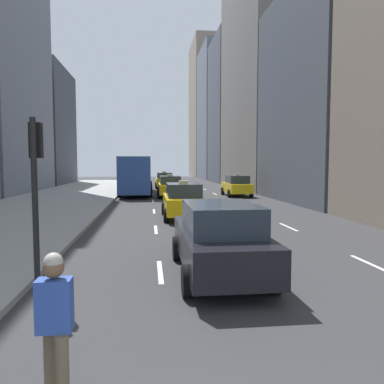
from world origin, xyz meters
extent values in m
cube|color=#9E9E99|center=(-7.00, 27.00, 0.07)|extent=(8.00, 66.00, 0.15)
cube|color=white|center=(-0.20, 8.00, 0.01)|extent=(0.12, 2.00, 0.01)
cube|color=white|center=(-0.20, 14.00, 0.01)|extent=(0.12, 2.00, 0.01)
cube|color=white|center=(-0.20, 20.00, 0.01)|extent=(0.12, 2.00, 0.01)
cube|color=white|center=(-0.20, 26.00, 0.01)|extent=(0.12, 2.00, 0.01)
cube|color=white|center=(-0.20, 32.00, 0.01)|extent=(0.12, 2.00, 0.01)
cube|color=white|center=(-0.20, 38.00, 0.01)|extent=(0.12, 2.00, 0.01)
cube|color=white|center=(-0.20, 44.00, 0.01)|extent=(0.12, 2.00, 0.01)
cube|color=white|center=(-0.20, 50.00, 0.01)|extent=(0.12, 2.00, 0.01)
cube|color=white|center=(2.60, 8.00, 0.01)|extent=(0.12, 2.00, 0.01)
cube|color=white|center=(2.60, 14.00, 0.01)|extent=(0.12, 2.00, 0.01)
cube|color=white|center=(2.60, 20.00, 0.01)|extent=(0.12, 2.00, 0.01)
cube|color=white|center=(2.60, 26.00, 0.01)|extent=(0.12, 2.00, 0.01)
cube|color=white|center=(2.60, 32.00, 0.01)|extent=(0.12, 2.00, 0.01)
cube|color=white|center=(2.60, 38.00, 0.01)|extent=(0.12, 2.00, 0.01)
cube|color=white|center=(2.60, 44.00, 0.01)|extent=(0.12, 2.00, 0.01)
cube|color=white|center=(2.60, 50.00, 0.01)|extent=(0.12, 2.00, 0.01)
cube|color=white|center=(5.40, 8.00, 0.01)|extent=(0.12, 2.00, 0.01)
cube|color=white|center=(5.40, 14.00, 0.01)|extent=(0.12, 2.00, 0.01)
cube|color=white|center=(5.40, 20.00, 0.01)|extent=(0.12, 2.00, 0.01)
cube|color=white|center=(5.40, 26.00, 0.01)|extent=(0.12, 2.00, 0.01)
cube|color=white|center=(5.40, 32.00, 0.01)|extent=(0.12, 2.00, 0.01)
cube|color=white|center=(5.40, 38.00, 0.01)|extent=(0.12, 2.00, 0.01)
cube|color=white|center=(5.40, 44.00, 0.01)|extent=(0.12, 2.00, 0.01)
cube|color=white|center=(5.40, 50.00, 0.01)|extent=(0.12, 2.00, 0.01)
cube|color=#4C515B|center=(-14.00, 49.46, 7.46)|extent=(6.00, 12.58, 14.93)
cube|color=#4C515B|center=(12.00, 24.58, 7.52)|extent=(6.00, 12.85, 15.04)
cube|color=slate|center=(12.00, 39.64, 14.05)|extent=(6.00, 16.69, 28.09)
cube|color=#4C515B|center=(12.00, 54.03, 10.55)|extent=(6.00, 10.94, 21.10)
cube|color=slate|center=(12.00, 66.87, 11.77)|extent=(6.00, 13.15, 23.54)
cube|color=gray|center=(12.00, 81.30, 14.54)|extent=(6.00, 14.30, 29.08)
cube|color=yellow|center=(1.20, 29.07, 0.71)|extent=(1.80, 4.40, 0.76)
cube|color=#28333D|center=(1.20, 28.81, 1.41)|extent=(1.58, 2.29, 0.64)
cube|color=#F2E599|center=(1.20, 28.81, 1.80)|extent=(0.44, 0.20, 0.14)
cylinder|color=black|center=(0.30, 30.44, 0.33)|extent=(0.22, 0.66, 0.66)
cylinder|color=black|center=(2.10, 30.44, 0.33)|extent=(0.22, 0.66, 0.66)
cylinder|color=black|center=(0.30, 27.71, 0.33)|extent=(0.22, 0.66, 0.66)
cylinder|color=black|center=(2.10, 27.71, 0.33)|extent=(0.22, 0.66, 0.66)
cube|color=yellow|center=(1.20, 40.63, 0.71)|extent=(1.80, 4.40, 0.76)
cube|color=#28333D|center=(1.20, 40.36, 1.41)|extent=(1.58, 2.29, 0.64)
cube|color=#F2E599|center=(1.20, 40.36, 1.80)|extent=(0.44, 0.20, 0.14)
cylinder|color=black|center=(0.30, 41.99, 0.33)|extent=(0.22, 0.66, 0.66)
cylinder|color=black|center=(2.10, 41.99, 0.33)|extent=(0.22, 0.66, 0.66)
cylinder|color=black|center=(0.30, 39.26, 0.33)|extent=(0.22, 0.66, 0.66)
cylinder|color=black|center=(2.10, 39.26, 0.33)|extent=(0.22, 0.66, 0.66)
cube|color=yellow|center=(1.20, 17.23, 0.71)|extent=(1.80, 4.40, 0.76)
cube|color=#28333D|center=(1.20, 16.97, 1.41)|extent=(1.58, 2.29, 0.64)
cube|color=#F2E599|center=(1.20, 16.97, 1.80)|extent=(0.44, 0.20, 0.14)
cylinder|color=black|center=(0.30, 18.59, 0.33)|extent=(0.22, 0.66, 0.66)
cylinder|color=black|center=(2.10, 18.59, 0.33)|extent=(0.22, 0.66, 0.66)
cylinder|color=black|center=(0.30, 15.87, 0.33)|extent=(0.22, 0.66, 0.66)
cylinder|color=black|center=(2.10, 15.87, 0.33)|extent=(0.22, 0.66, 0.66)
cube|color=yellow|center=(6.80, 29.49, 0.71)|extent=(1.80, 4.40, 0.76)
cube|color=#28333D|center=(6.80, 29.23, 1.41)|extent=(1.58, 2.29, 0.64)
cube|color=#F2E599|center=(6.80, 29.23, 1.80)|extent=(0.44, 0.20, 0.14)
cylinder|color=black|center=(5.90, 30.85, 0.33)|extent=(0.22, 0.66, 0.66)
cylinder|color=black|center=(7.70, 30.85, 0.33)|extent=(0.22, 0.66, 0.66)
cylinder|color=black|center=(5.90, 28.13, 0.33)|extent=(0.22, 0.66, 0.66)
cylinder|color=black|center=(7.70, 28.13, 0.33)|extent=(0.22, 0.66, 0.66)
cube|color=black|center=(1.20, 7.64, 0.72)|extent=(1.80, 4.74, 0.78)
cube|color=#28333D|center=(1.20, 7.36, 1.43)|extent=(1.58, 2.46, 0.64)
cylinder|color=black|center=(0.30, 9.11, 0.33)|extent=(0.22, 0.66, 0.66)
cylinder|color=black|center=(2.10, 9.11, 0.33)|extent=(0.22, 0.66, 0.66)
cylinder|color=black|center=(0.30, 6.17, 0.33)|extent=(0.22, 0.66, 0.66)
cylinder|color=black|center=(2.10, 6.17, 0.33)|extent=(0.22, 0.66, 0.66)
cube|color=#2D519E|center=(-1.60, 32.73, 1.80)|extent=(2.50, 11.60, 2.90)
cube|color=#28333D|center=(-1.60, 38.48, 2.15)|extent=(2.30, 0.12, 1.40)
cube|color=#28333D|center=(-2.81, 32.73, 2.15)|extent=(0.08, 9.86, 1.10)
cube|color=yellow|center=(-1.60, 38.48, 3.05)|extent=(1.50, 0.10, 0.36)
cylinder|color=black|center=(-2.85, 36.32, 0.50)|extent=(0.30, 1.00, 1.00)
cylinder|color=black|center=(-0.35, 36.32, 0.50)|extent=(0.30, 1.00, 1.00)
cylinder|color=black|center=(-2.85, 29.54, 0.50)|extent=(0.30, 1.00, 1.00)
cylinder|color=black|center=(-0.35, 29.54, 0.50)|extent=(0.30, 1.00, 1.00)
cylinder|color=brown|center=(-1.54, 2.96, 0.48)|extent=(0.14, 0.14, 0.84)
cylinder|color=brown|center=(-1.36, 2.72, 0.48)|extent=(0.14, 0.14, 0.84)
cube|color=#2D4CA5|center=(-1.45, 2.84, 1.19)|extent=(0.36, 0.22, 0.56)
sphere|color=brown|center=(-1.45, 2.84, 1.58)|extent=(0.22, 0.22, 0.22)
sphere|color=#B2AD9E|center=(-1.45, 2.84, 1.65)|extent=(0.20, 0.20, 0.20)
cylinder|color=black|center=(-2.75, 6.71, 1.80)|extent=(0.12, 0.12, 3.60)
cube|color=black|center=(-2.75, 6.89, 3.15)|extent=(0.24, 0.20, 0.72)
sphere|color=red|center=(-2.75, 7.00, 3.38)|extent=(0.14, 0.14, 0.14)
sphere|color=#4C3F14|center=(-2.75, 7.00, 3.15)|extent=(0.14, 0.14, 0.14)
sphere|color=#198C2D|center=(-2.75, 7.00, 2.92)|extent=(0.14, 0.14, 0.14)
camera|label=1|loc=(-0.45, -1.13, 2.66)|focal=35.00mm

